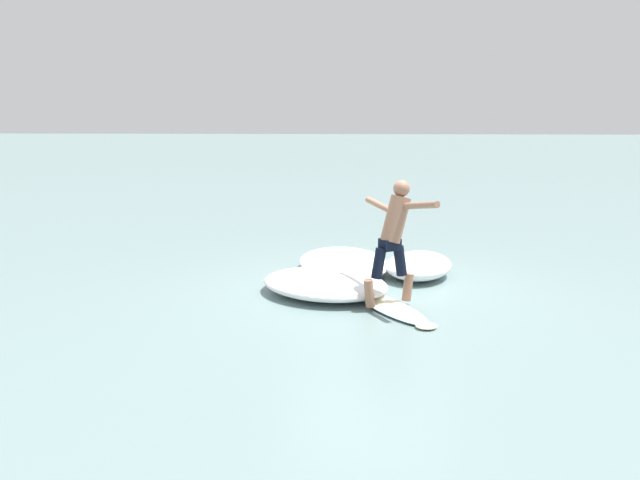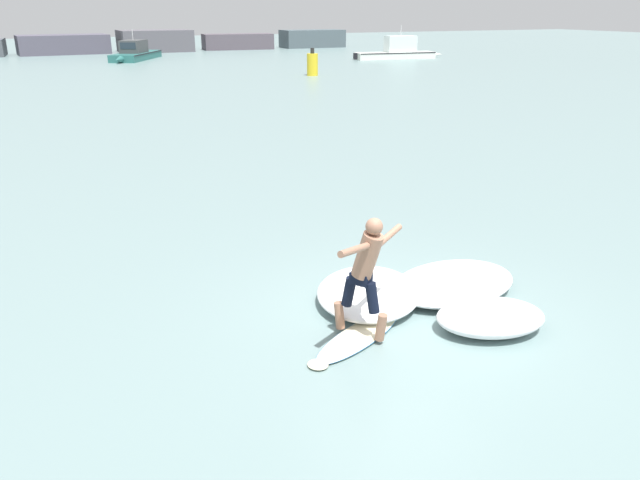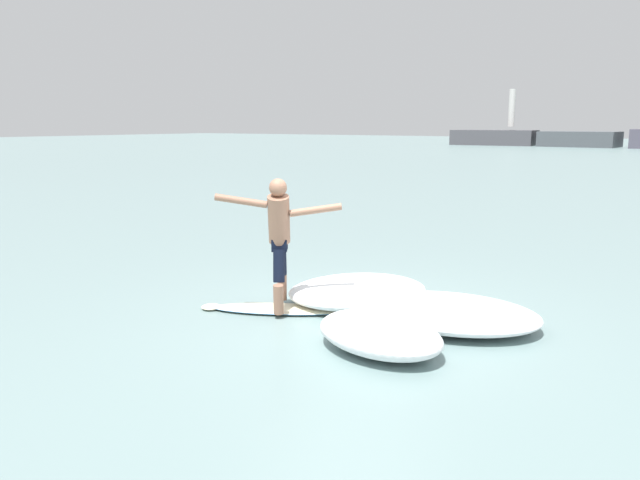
% 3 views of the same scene
% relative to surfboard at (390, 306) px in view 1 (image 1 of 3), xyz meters
% --- Properties ---
extents(ground_plane, '(200.00, 200.00, 0.00)m').
position_rel_surfboard_xyz_m(ground_plane, '(0.92, 0.30, -0.03)').
color(ground_plane, gray).
extents(surfboard, '(1.97, 1.35, 0.20)m').
position_rel_surfboard_xyz_m(surfboard, '(0.00, 0.00, 0.00)').
color(surfboard, beige).
rests_on(surfboard, ground).
extents(surfer, '(1.40, 0.99, 1.73)m').
position_rel_surfboard_xyz_m(surfer, '(0.07, -0.04, 1.05)').
color(surfer, '#976A52').
rests_on(surfer, surfboard).
extents(wave_foam_at_tail, '(2.51, 1.94, 0.32)m').
position_rel_surfboard_xyz_m(wave_foam_at_tail, '(2.10, 0.73, 0.13)').
color(wave_foam_at_tail, white).
rests_on(wave_foam_at_tail, ground).
extents(wave_foam_at_nose, '(2.39, 2.53, 0.33)m').
position_rel_surfboard_xyz_m(wave_foam_at_nose, '(0.67, 0.96, 0.13)').
color(wave_foam_at_nose, white).
rests_on(wave_foam_at_nose, ground).
extents(wave_foam_beside, '(1.79, 1.44, 0.39)m').
position_rel_surfboard_xyz_m(wave_foam_beside, '(1.83, -0.54, 0.17)').
color(wave_foam_beside, white).
rests_on(wave_foam_beside, ground).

